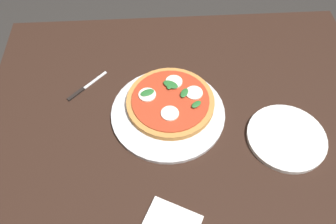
% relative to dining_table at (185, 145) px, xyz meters
% --- Properties ---
extents(ground_plane, '(6.00, 6.00, 0.00)m').
position_rel_dining_table_xyz_m(ground_plane, '(0.00, 0.00, -0.63)').
color(ground_plane, '#2D2B28').
extents(dining_table, '(1.20, 1.00, 0.73)m').
position_rel_dining_table_xyz_m(dining_table, '(0.00, 0.00, 0.00)').
color(dining_table, black).
rests_on(dining_table, ground_plane).
extents(serving_tray, '(0.34, 0.34, 0.01)m').
position_rel_dining_table_xyz_m(serving_tray, '(0.05, -0.05, 0.11)').
color(serving_tray, silver).
rests_on(serving_tray, dining_table).
extents(pizza, '(0.26, 0.26, 0.03)m').
position_rel_dining_table_xyz_m(pizza, '(0.04, -0.08, 0.12)').
color(pizza, '#C6843F').
rests_on(pizza, serving_tray).
extents(plate_white, '(0.22, 0.22, 0.01)m').
position_rel_dining_table_xyz_m(plate_white, '(-0.28, 0.06, 0.11)').
color(plate_white, white).
rests_on(plate_white, dining_table).
extents(napkin, '(0.16, 0.14, 0.01)m').
position_rel_dining_table_xyz_m(napkin, '(0.06, 0.28, 0.10)').
color(napkin, white).
rests_on(napkin, dining_table).
extents(knife, '(0.12, 0.12, 0.01)m').
position_rel_dining_table_xyz_m(knife, '(0.31, -0.16, 0.10)').
color(knife, black).
rests_on(knife, dining_table).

